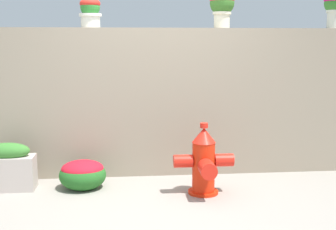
{
  "coord_description": "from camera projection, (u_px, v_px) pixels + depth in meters",
  "views": [
    {
      "loc": [
        -0.36,
        -4.13,
        1.58
      ],
      "look_at": [
        0.14,
        0.96,
        0.75
      ],
      "focal_mm": 47.44,
      "sensor_mm": 36.0,
      "label": 1
    }
  ],
  "objects": [
    {
      "name": "planter_box",
      "position": [
        8.0,
        167.0,
        4.8
      ],
      "size": [
        0.57,
        0.26,
        0.52
      ],
      "color": "#B8AAA1",
      "rests_on": "ground"
    },
    {
      "name": "flower_bush_left",
      "position": [
        83.0,
        173.0,
        4.85
      ],
      "size": [
        0.51,
        0.46,
        0.33
      ],
      "color": "#256523",
      "rests_on": "ground"
    },
    {
      "name": "fire_hydrant",
      "position": [
        204.0,
        163.0,
        4.64
      ],
      "size": [
        0.63,
        0.5,
        0.76
      ],
      "color": "red",
      "rests_on": "ground"
    },
    {
      "name": "ground_plane",
      "position": [
        164.0,
        206.0,
        4.34
      ],
      "size": [
        24.0,
        24.0,
        0.0
      ],
      "primitive_type": "plane",
      "color": "gray"
    },
    {
      "name": "potted_plant_3",
      "position": [
        335.0,
        5.0,
        5.39
      ],
      "size": [
        0.28,
        0.28,
        0.44
      ],
      "color": "silver",
      "rests_on": "stone_wall"
    },
    {
      "name": "potted_plant_2",
      "position": [
        222.0,
        4.0,
        5.24
      ],
      "size": [
        0.31,
        0.31,
        0.44
      ],
      "color": "beige",
      "rests_on": "stone_wall"
    },
    {
      "name": "potted_plant_1",
      "position": [
        90.0,
        11.0,
        5.13
      ],
      "size": [
        0.26,
        0.26,
        0.35
      ],
      "color": "silver",
      "rests_on": "stone_wall"
    },
    {
      "name": "stone_wall",
      "position": [
        155.0,
        102.0,
        5.34
      ],
      "size": [
        5.12,
        0.3,
        1.75
      ],
      "primitive_type": "cube",
      "color": "gray",
      "rests_on": "ground"
    }
  ]
}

